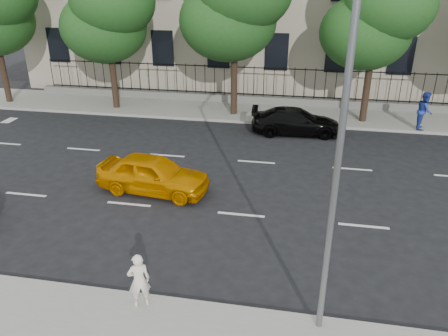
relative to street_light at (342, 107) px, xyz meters
The scene contains 11 objects.
ground 5.99m from the street_light, 144.73° to the left, with size 120.00×120.00×0.00m, color black.
far_sidewalk 16.75m from the street_light, 99.01° to the left, with size 60.00×4.00×0.15m, color gray.
lane_markings 8.67m from the street_light, 110.98° to the left, with size 49.60×4.62×0.01m, color silver, non-canonical shape.
iron_fence 18.21m from the street_light, 98.14° to the left, with size 30.00×0.50×2.20m.
street_light is the anchor object (origin of this frame).
tree_b 18.99m from the street_light, 127.15° to the left, with size 5.53×5.12×8.97m.
tree_d 15.36m from the street_light, 80.48° to the left, with size 5.34×4.94×8.84m.
yellow_taxi 9.17m from the street_light, 137.79° to the left, with size 1.67×4.15×1.41m, color orange.
black_sedan 13.51m from the street_light, 94.42° to the left, with size 1.80×4.43×1.29m, color black.
woman_near 6.04m from the street_light, behind, with size 0.53×0.35×1.45m, color white.
pedestrian_far 15.66m from the street_light, 69.45° to the left, with size 0.92×0.72×1.90m, color #22399C.
Camera 1 is at (1.74, -10.14, 7.55)m, focal length 35.00 mm.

